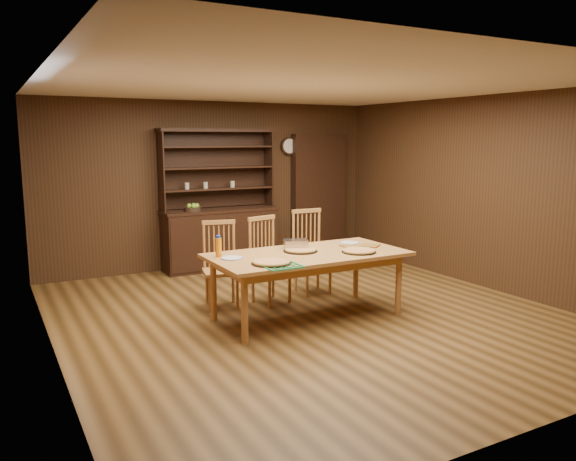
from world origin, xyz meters
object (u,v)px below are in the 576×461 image
dining_table (308,259)px  juice_bottle (219,247)px  china_hutch (220,231)px  chair_right (310,248)px  chair_center (267,257)px  chair_left (220,261)px

dining_table → juice_bottle: bearing=163.3°
china_hutch → chair_right: bearing=-74.6°
chair_right → juice_bottle: bearing=-155.0°
chair_right → chair_center: bearing=-166.6°
dining_table → chair_center: chair_center is taller
dining_table → chair_center: bearing=98.1°
china_hutch → chair_left: 2.06m
chair_center → juice_bottle: 1.03m
chair_right → china_hutch: bearing=107.6°
dining_table → chair_left: chair_left is taller
china_hutch → chair_right: size_ratio=1.98×
chair_left → chair_center: (0.58, -0.11, 0.02)m
chair_right → chair_left: bearing=-176.6°
chair_center → chair_right: 0.72m
china_hutch → juice_bottle: bearing=-112.2°
chair_center → juice_bottle: chair_center is taller
chair_left → chair_right: (1.28, 0.03, 0.03)m
chair_left → chair_center: 0.59m
chair_center → juice_bottle: size_ratio=4.51×
chair_left → chair_right: chair_right is taller
chair_left → dining_table: bearing=-39.1°
china_hutch → juice_bottle: china_hutch is taller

